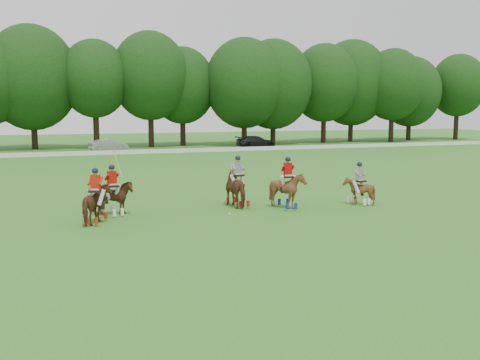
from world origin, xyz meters
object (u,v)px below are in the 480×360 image
object	(u,v)px
car_right	(256,142)
polo_red_b	(113,198)
car_mid	(109,145)
polo_red_a	(96,204)
polo_ball	(230,214)
polo_red_c	(288,190)
polo_stripe_a	(238,188)
polo_stripe_b	(359,190)

from	to	relation	value
car_right	polo_red_b	xyz separation A→B (m)	(-22.26, -37.40, 0.06)
car_mid	polo_red_b	world-z (taller)	polo_red_b
polo_red_a	polo_red_b	xyz separation A→B (m)	(0.84, 1.49, -0.03)
polo_ball	car_right	bearing A→B (deg)	65.89
polo_ball	car_mid	bearing A→B (deg)	90.32
polo_red_b	polo_red_c	world-z (taller)	polo_red_b
polo_red_c	polo_ball	xyz separation A→B (m)	(-3.05, -0.56, -0.83)
car_right	polo_red_b	world-z (taller)	polo_red_b
polo_ball	polo_stripe_a	bearing A→B (deg)	59.67
polo_red_a	polo_red_b	distance (m)	1.71
car_mid	polo_stripe_b	world-z (taller)	polo_stripe_b
polo_stripe_b	polo_red_a	bearing A→B (deg)	179.65
polo_red_b	polo_stripe_b	world-z (taller)	polo_red_b
polo_red_b	car_mid	bearing A→B (deg)	83.11
car_mid	car_right	xyz separation A→B (m)	(17.74, 0.00, 0.03)
car_right	polo_stripe_a	size ratio (longest dim) A/B	2.05
polo_red_b	polo_stripe_a	distance (m)	5.83
car_right	car_mid	bearing A→B (deg)	89.11
car_mid	polo_red_a	bearing A→B (deg)	159.13
polo_ball	polo_red_c	bearing A→B (deg)	10.34
polo_red_b	polo_ball	distance (m)	5.10
car_right	polo_red_c	distance (m)	41.21
polo_red_b	car_right	bearing A→B (deg)	59.24
polo_ball	polo_red_b	bearing A→B (deg)	159.75
car_mid	polo_red_b	distance (m)	37.67
polo_stripe_b	polo_ball	bearing A→B (deg)	-178.42
polo_red_a	polo_ball	bearing A→B (deg)	-2.66
polo_red_c	polo_stripe_a	bearing A→B (deg)	146.60
car_right	polo_ball	bearing A→B (deg)	155.00
polo_red_a	polo_ball	distance (m)	5.63
polo_stripe_a	polo_ball	world-z (taller)	polo_stripe_a
polo_stripe_a	polo_ball	xyz separation A→B (m)	(-1.09, -1.86, -0.84)
car_right	polo_red_a	distance (m)	45.23
car_right	polo_red_b	size ratio (longest dim) A/B	1.80
polo_red_b	polo_ball	bearing A→B (deg)	-20.25
polo_red_b	polo_red_c	xyz separation A→B (m)	(7.79, -1.19, 0.10)
car_mid	polo_stripe_a	bearing A→B (deg)	168.98
car_right	polo_stripe_b	distance (m)	40.45
car_right	polo_red_c	size ratio (longest dim) A/B	2.06
polo_red_c	polo_stripe_b	distance (m)	3.63
polo_stripe_b	polo_red_c	bearing A→B (deg)	174.10
polo_red_b	polo_red_c	size ratio (longest dim) A/B	1.14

